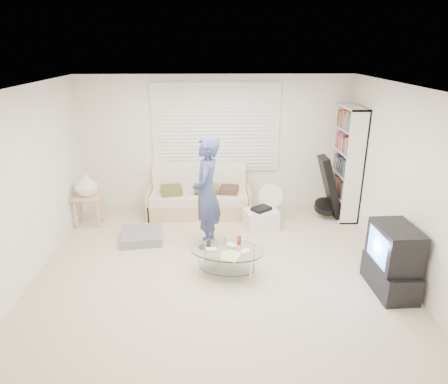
{
  "coord_description": "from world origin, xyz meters",
  "views": [
    {
      "loc": [
        -0.06,
        -5.04,
        2.99
      ],
      "look_at": [
        0.1,
        0.3,
        1.01
      ],
      "focal_mm": 32.0,
      "sensor_mm": 36.0,
      "label": 1
    }
  ],
  "objects_px": {
    "futon_sofa": "(199,199)",
    "coffee_table": "(227,254)",
    "tv_unit": "(392,260)",
    "bookshelf": "(347,163)"
  },
  "relations": [
    {
      "from": "futon_sofa",
      "to": "coffee_table",
      "type": "relative_size",
      "value": 1.67
    },
    {
      "from": "tv_unit",
      "to": "coffee_table",
      "type": "height_order",
      "value": "tv_unit"
    },
    {
      "from": "futon_sofa",
      "to": "tv_unit",
      "type": "relative_size",
      "value": 2.1
    },
    {
      "from": "tv_unit",
      "to": "coffee_table",
      "type": "xyz_separation_m",
      "value": [
        -2.07,
        0.43,
        -0.13
      ]
    },
    {
      "from": "futon_sofa",
      "to": "tv_unit",
      "type": "height_order",
      "value": "futon_sofa"
    },
    {
      "from": "bookshelf",
      "to": "coffee_table",
      "type": "relative_size",
      "value": 1.78
    },
    {
      "from": "coffee_table",
      "to": "futon_sofa",
      "type": "bearing_deg",
      "value": 101.81
    },
    {
      "from": "tv_unit",
      "to": "coffee_table",
      "type": "distance_m",
      "value": 2.12
    },
    {
      "from": "tv_unit",
      "to": "futon_sofa",
      "type": "bearing_deg",
      "value": 134.64
    },
    {
      "from": "bookshelf",
      "to": "coffee_table",
      "type": "height_order",
      "value": "bookshelf"
    }
  ]
}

